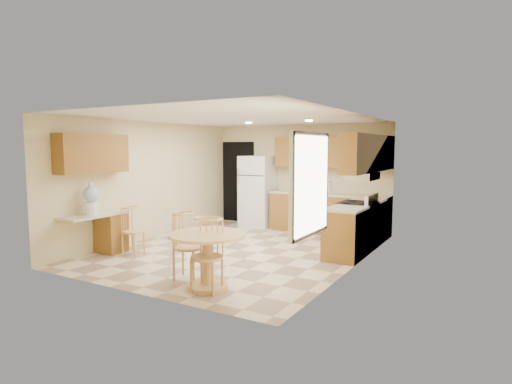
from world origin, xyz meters
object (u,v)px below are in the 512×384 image
Objects in this scene: chair_desk at (130,226)px; water_crock at (91,200)px; dining_table at (207,253)px; stove at (357,225)px; chair_table_a at (183,240)px; chair_table_b at (202,249)px; refrigerator at (258,191)px.

water_crock is (-0.45, -0.45, 0.51)m from chair_desk.
stove is at bearing 71.50° from dining_table.
chair_table_a is at bearing -5.61° from water_crock.
water_crock is at bearing -50.92° from chair_desk.
chair_table_b is (0.05, -0.18, 0.09)m from dining_table.
refrigerator is 1.60× the size of stove.
stove is 3.63m from chair_table_b.
chair_table_a is 0.69m from chair_table_b.
chair_desk is (-0.60, -3.68, -0.35)m from refrigerator.
refrigerator reaches higher than dining_table.
chair_desk is (-1.82, 0.68, -0.08)m from chair_table_a.
refrigerator is 5.04m from chair_table_b.
dining_table is 1.06× the size of chair_table_b.
refrigerator is 1.77× the size of chair_table_a.
refrigerator is 3.75m from chair_desk.
chair_table_b is 1.70× the size of water_crock.
refrigerator is 2.02× the size of chair_desk.
stove is (2.88, -1.22, -0.40)m from refrigerator.
stove is at bearing 36.62° from water_crock.
chair_table_a is (-0.55, 0.16, 0.09)m from dining_table.
water_crock is (-2.82, 0.38, 0.52)m from dining_table.
dining_table is at bearing 64.42° from chair_desk.
chair_table_a reaches higher than chair_desk.
dining_table is 0.21m from chair_table_b.
chair_table_a is 1.95m from chair_desk.
chair_table_b is at bearing 46.23° from chair_table_a.
dining_table is 2.89m from water_crock.
chair_table_a is at bearing -117.76° from stove.
water_crock is at bearing 172.36° from dining_table.
water_crock is (-2.27, 0.22, 0.43)m from chair_table_a.
chair_table_a is at bearing 164.22° from dining_table.
water_crock reaches higher than chair_table_a.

